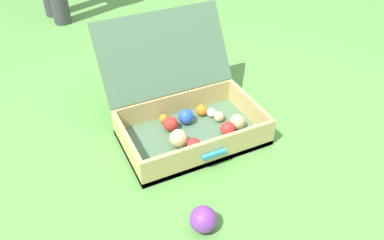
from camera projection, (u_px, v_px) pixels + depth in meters
ground_plane at (196, 128)px, 1.86m from camera, size 16.00×16.00×0.00m
open_suitcase at (186, 110)px, 1.79m from camera, size 0.62×0.62×0.47m
stray_ball_on_grass at (203, 219)px, 1.37m from camera, size 0.10×0.10×0.10m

